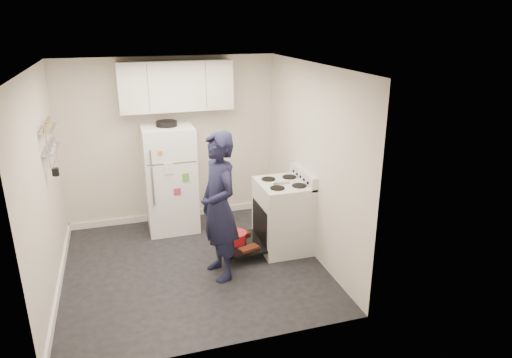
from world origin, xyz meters
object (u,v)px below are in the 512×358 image
object	(u,v)px
refrigerator	(170,178)
person	(219,207)
electric_range	(282,216)
open_oven_door	(239,241)

from	to	relation	value
refrigerator	person	distance (m)	1.59
electric_range	refrigerator	size ratio (longest dim) A/B	0.67
open_oven_door	person	bearing A→B (deg)	-128.20
open_oven_door	person	world-z (taller)	person
open_oven_door	refrigerator	world-z (taller)	refrigerator
open_oven_door	person	size ratio (longest dim) A/B	0.39
refrigerator	electric_range	bearing A→B (deg)	-39.15
electric_range	open_oven_door	xyz separation A→B (m)	(-0.61, 0.00, -0.28)
refrigerator	person	xyz separation A→B (m)	(0.39, -1.54, 0.12)
electric_range	open_oven_door	bearing A→B (deg)	179.79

